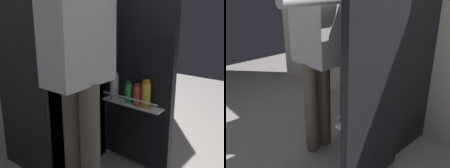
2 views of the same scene
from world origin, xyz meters
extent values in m
plane|color=gray|center=(0.00, 0.00, 0.00)|extent=(6.68, 6.68, 0.00)
cube|color=silver|center=(0.00, 0.89, 1.21)|extent=(4.40, 0.10, 2.43)
cube|color=black|center=(0.00, 0.54, 0.88)|extent=(0.61, 0.59, 1.76)
cube|color=white|center=(0.00, 0.25, 0.88)|extent=(0.57, 0.01, 1.72)
cube|color=white|center=(0.00, 0.30, 0.90)|extent=(0.53, 0.09, 0.01)
cube|color=black|center=(0.34, -0.05, 0.88)|extent=(0.06, 0.59, 1.70)
cube|color=white|center=(0.25, -0.05, 0.54)|extent=(0.10, 0.50, 0.01)
cylinder|color=silver|center=(0.21, -0.05, 0.60)|extent=(0.01, 0.48, 0.01)
cylinder|color=gold|center=(0.26, -0.17, 0.64)|extent=(0.07, 0.07, 0.18)
cylinder|color=#BC8419|center=(0.26, -0.17, 0.74)|extent=(0.05, 0.05, 0.02)
cylinder|color=green|center=(0.26, -0.01, 0.62)|extent=(0.06, 0.06, 0.15)
cylinder|color=#195B28|center=(0.26, -0.01, 0.70)|extent=(0.05, 0.05, 0.02)
cylinder|color=white|center=(0.26, 0.13, 0.64)|extent=(0.07, 0.07, 0.20)
cylinder|color=#335BB2|center=(0.26, 0.13, 0.75)|extent=(0.05, 0.05, 0.02)
cylinder|color=#DB4C47|center=(0.26, -0.09, 0.62)|extent=(0.06, 0.06, 0.14)
cylinder|color=#B22D28|center=(0.26, -0.09, 0.70)|extent=(0.04, 0.04, 0.02)
cylinder|color=#4C7F3D|center=(-0.04, 0.30, 0.96)|extent=(0.09, 0.09, 0.09)
cylinder|color=#665B4C|center=(-0.29, 0.02, 0.41)|extent=(0.12, 0.12, 0.83)
cylinder|color=#665B4C|center=(-0.29, -0.12, 0.41)|extent=(0.12, 0.12, 0.83)
cube|color=silver|center=(-0.29, -0.05, 1.12)|extent=(0.41, 0.22, 0.59)
cylinder|color=silver|center=(-0.29, 0.15, 1.10)|extent=(0.08, 0.08, 0.55)
camera|label=1|loc=(-1.35, -1.15, 1.27)|focal=43.98mm
camera|label=2|loc=(1.29, -1.31, 1.47)|focal=40.49mm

